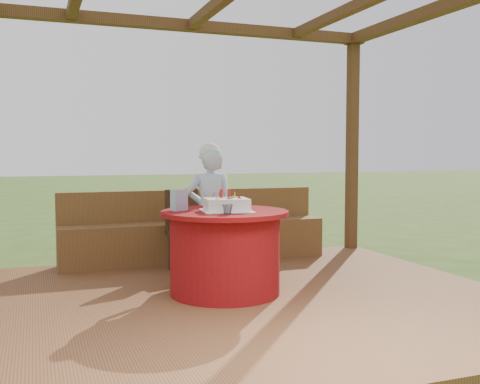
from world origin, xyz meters
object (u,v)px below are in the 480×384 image
Objects in this scene: elderly_woman at (210,210)px; gift_bag at (179,200)px; chair at (187,226)px; birthday_cake at (227,205)px; table at (225,252)px; bench at (195,238)px; drinking_glass at (228,209)px.

gift_bag is at bearing -129.42° from elderly_woman.
gift_bag is (-0.33, -1.00, 0.36)m from chair.
birthday_cake is (0.04, -1.18, 0.33)m from chair.
chair reaches higher than table.
birthday_cake is at bearing -95.89° from bench.
birthday_cake reaches higher than drinking_glass.
elderly_woman reaches higher than gift_bag.
bench is 2.26× the size of elderly_woman.
elderly_woman is at bearing 81.04° from drinking_glass.
bench is 16.34× the size of gift_bag.
elderly_woman reaches higher than table.
elderly_woman reaches higher than chair.
table is 0.42m from birthday_cake.
elderly_woman is 7.22× the size of gift_bag.
gift_bag is 2.10× the size of drinking_glass.
chair reaches higher than bench.
chair is at bearing 91.97° from table.
birthday_cake is 5.29× the size of drinking_glass.
chair is 0.52m from elderly_woman.
chair is 1.46m from drinking_glass.
table is at bearing -88.03° from chair.
birthday_cake is (-0.00, -0.05, 0.41)m from table.
chair is (-0.04, 1.14, 0.08)m from table.
elderly_woman is 0.74m from birthday_cake.
chair is at bearing 91.88° from birthday_cake.
table is 1.31× the size of chair.
chair is at bearing 88.49° from drinking_glass.
drinking_glass is (-0.24, -1.83, 0.50)m from bench.
drinking_glass is (-0.04, -1.43, 0.31)m from chair.
drinking_glass is (-0.15, -0.97, 0.10)m from elderly_woman.
chair is 1.23m from birthday_cake.
bench is 3.57× the size of chair.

